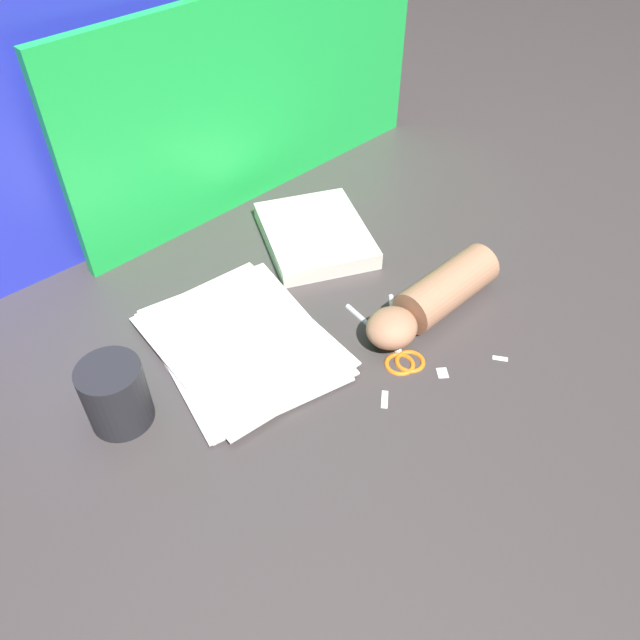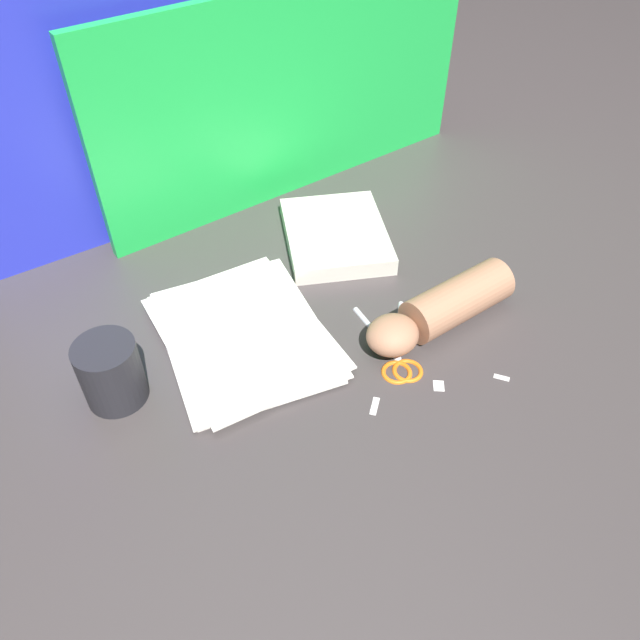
# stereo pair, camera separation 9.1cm
# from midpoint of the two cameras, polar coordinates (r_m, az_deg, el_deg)

# --- Properties ---
(ground_plane) EXTENTS (6.00, 6.00, 0.00)m
(ground_plane) POSITION_cam_midpoint_polar(r_m,az_deg,el_deg) (0.96, -5.95, -3.03)
(ground_plane) COLOR #3D3838
(backdrop_panel_left) EXTENTS (0.52, 0.07, 0.54)m
(backdrop_panel_left) POSITION_cam_midpoint_polar(r_m,az_deg,el_deg) (1.08, -26.40, 16.42)
(backdrop_panel_left) COLOR #2833D1
(backdrop_panel_left) RESTS_ON ground_plane
(backdrop_panel_center) EXTENTS (0.78, 0.13, 0.39)m
(backdrop_panel_center) POSITION_cam_midpoint_polar(r_m,az_deg,el_deg) (1.22, -7.84, 19.40)
(backdrop_panel_center) COLOR green
(backdrop_panel_center) RESTS_ON ground_plane
(paper_stack) EXTENTS (0.26, 0.32, 0.02)m
(paper_stack) POSITION_cam_midpoint_polar(r_m,az_deg,el_deg) (0.97, -9.94, -2.12)
(paper_stack) COLOR white
(paper_stack) RESTS_ON ground_plane
(book_closed) EXTENTS (0.24, 0.26, 0.03)m
(book_closed) POSITION_cam_midpoint_polar(r_m,az_deg,el_deg) (1.15, -2.75, 7.70)
(book_closed) COLOR silver
(book_closed) RESTS_ON ground_plane
(scissors) EXTENTS (0.12, 0.18, 0.01)m
(scissors) POSITION_cam_midpoint_polar(r_m,az_deg,el_deg) (0.96, 4.26, -2.46)
(scissors) COLOR silver
(scissors) RESTS_ON ground_plane
(hand_forearm) EXTENTS (0.27, 0.11, 0.07)m
(hand_forearm) POSITION_cam_midpoint_polar(r_m,az_deg,el_deg) (0.99, 7.77, 1.93)
(hand_forearm) COLOR #A87556
(hand_forearm) RESTS_ON ground_plane
(paper_scrap_near) EXTENTS (0.02, 0.02, 0.00)m
(paper_scrap_near) POSITION_cam_midpoint_polar(r_m,az_deg,el_deg) (0.93, 8.40, -4.94)
(paper_scrap_near) COLOR white
(paper_scrap_near) RESTS_ON ground_plane
(paper_scrap_mid) EXTENTS (0.03, 0.03, 0.00)m
(paper_scrap_mid) POSITION_cam_midpoint_polar(r_m,az_deg,el_deg) (0.89, 3.01, -7.41)
(paper_scrap_mid) COLOR white
(paper_scrap_mid) RESTS_ON ground_plane
(paper_scrap_far) EXTENTS (0.02, 0.02, 0.00)m
(paper_scrap_far) POSITION_cam_midpoint_polar(r_m,az_deg,el_deg) (0.97, 13.59, -3.57)
(paper_scrap_far) COLOR white
(paper_scrap_far) RESTS_ON ground_plane
(mug) EXTENTS (0.09, 0.09, 0.10)m
(mug) POSITION_cam_midpoint_polar(r_m,az_deg,el_deg) (0.89, -21.03, -6.55)
(mug) COLOR #232328
(mug) RESTS_ON ground_plane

